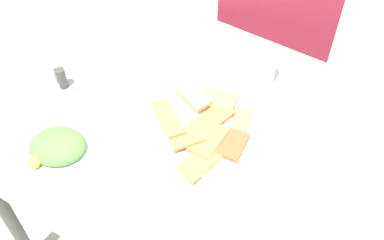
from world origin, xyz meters
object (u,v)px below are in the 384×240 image
pide_platter (202,128)px  drinking_glass (263,66)px  dining_table (187,142)px  fork (118,35)px  dining_chair (275,35)px  salad_plate_rice (283,227)px  salad_plate_greens (58,148)px  spoon (125,29)px  condiment_caddy (59,81)px  soda_can (337,165)px  paper_napkin (121,33)px

pide_platter → drinking_glass: bearing=79.7°
dining_table → fork: 0.44m
dining_chair → salad_plate_rice: size_ratio=4.41×
pide_platter → fork: size_ratio=1.83×
salad_plate_greens → spoon: 0.51m
fork → spoon: size_ratio=0.87×
salad_plate_rice → condiment_caddy: bearing=173.9°
pide_platter → salad_plate_rice: bearing=-27.0°
pide_platter → condiment_caddy: (-0.44, -0.08, 0.01)m
spoon → salad_plate_rice: bearing=-43.1°
pide_platter → soda_can: bearing=6.2°
soda_can → drinking_glass: soda_can is taller
drinking_glass → spoon: size_ratio=0.55×
salad_plate_rice → drinking_glass: bearing=122.1°
dining_chair → paper_napkin: bearing=-128.8°
salad_plate_greens → paper_napkin: bearing=107.8°
paper_napkin → spoon: (0.00, 0.02, 0.00)m
salad_plate_rice → pide_platter: bearing=153.0°
pide_platter → soda_can: 0.36m
paper_napkin → spoon: 0.02m
salad_plate_greens → soda_can: size_ratio=1.94×
dining_table → dining_chair: dining_chair is taller
salad_plate_rice → condiment_caddy: 0.75m
salad_plate_rice → spoon: (-0.74, 0.39, -0.01)m
soda_can → condiment_caddy: (-0.79, -0.12, -0.04)m
spoon → dining_table: bearing=-46.6°
dining_table → drinking_glass: 0.31m
fork → spoon: (0.00, 0.04, 0.00)m
drinking_glass → spoon: drinking_glass is taller
dining_chair → condiment_caddy: (-0.36, -0.74, 0.20)m
salad_plate_greens → fork: size_ratio=1.38×
salad_plate_greens → dining_table: bearing=47.8°
dining_table → salad_plate_rice: bearing=-23.5°
pide_platter → spoon: pide_platter is taller
fork → condiment_caddy: bearing=-109.5°
pide_platter → salad_plate_greens: size_ratio=1.32×
dining_chair → paper_napkin: dining_chair is taller
drinking_glass → dining_chair: bearing=106.7°
salad_plate_greens → soda_can: soda_can is taller
salad_plate_rice → fork: size_ratio=1.24×
paper_napkin → fork: fork is taller
salad_plate_greens → paper_napkin: salad_plate_greens is taller
paper_napkin → drinking_glass: bearing=6.0°
salad_plate_rice → soda_can: bearing=77.1°
dining_chair → spoon: bearing=-129.9°
dining_table → salad_plate_rice: (0.36, -0.16, 0.10)m
dining_table → condiment_caddy: 0.41m
pide_platter → salad_plate_rice: 0.35m
dining_table → drinking_glass: size_ratio=9.49×
salad_plate_rice → spoon: bearing=152.6°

